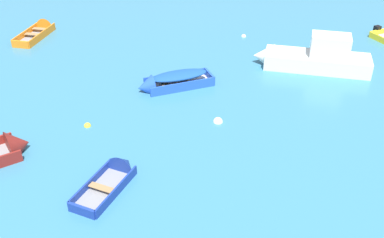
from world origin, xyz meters
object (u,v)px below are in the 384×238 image
Objects in this scene: rowboat_orange_cluster_inner at (41,30)px; mooring_buoy_between_boats_right at (218,122)px; mooring_buoy_far_field at (244,37)px; rowboat_deep_blue_midfield_right at (116,174)px; mooring_buoy_midfield at (88,126)px; motor_launch_white_outer_right at (310,57)px; rowboat_blue_foreground_center at (168,82)px.

mooring_buoy_between_boats_right is (12.05, -12.28, -0.22)m from rowboat_orange_cluster_inner.
mooring_buoy_between_boats_right is at bearing -102.33° from mooring_buoy_far_field.
mooring_buoy_far_field is at bearing 66.14° from rowboat_deep_blue_midfield_right.
mooring_buoy_far_field is (8.89, 11.70, 0.00)m from mooring_buoy_midfield.
motor_launch_white_outer_right is 1.99× the size of rowboat_deep_blue_midfield_right.
rowboat_deep_blue_midfield_right is (7.60, -16.60, -0.04)m from rowboat_orange_cluster_inner.
rowboat_blue_foreground_center is at bearing -163.44° from motor_launch_white_outer_right.
rowboat_blue_foreground_center reaches higher than rowboat_orange_cluster_inner.
rowboat_orange_cluster_inner is 12.83m from rowboat_blue_foreground_center.
rowboat_blue_foreground_center is 9.42× the size of mooring_buoy_between_boats_right.
mooring_buoy_far_field is at bearing -3.54° from rowboat_orange_cluster_inner.
rowboat_deep_blue_midfield_right is 17.17m from mooring_buoy_far_field.
mooring_buoy_far_field is at bearing 123.12° from motor_launch_white_outer_right.
rowboat_orange_cluster_inner is 1.23× the size of rowboat_deep_blue_midfield_right.
rowboat_orange_cluster_inner is 9.32× the size of mooring_buoy_between_boats_right.
motor_launch_white_outer_right is 8.55m from mooring_buoy_between_boats_right.
motor_launch_white_outer_right is at bearing 27.74° from mooring_buoy_midfield.
mooring_buoy_between_boats_right is (2.59, -3.62, -0.40)m from rowboat_blue_foreground_center.
mooring_buoy_far_field is (14.54, -0.90, -0.22)m from rowboat_orange_cluster_inner.
rowboat_deep_blue_midfield_right is 7.54× the size of mooring_buoy_between_boats_right.
rowboat_blue_foreground_center is 4.47m from mooring_buoy_between_boats_right.
motor_launch_white_outer_right reaches higher than rowboat_blue_foreground_center.
rowboat_deep_blue_midfield_right is 4.45m from mooring_buoy_midfield.
mooring_buoy_midfield is at bearing -134.02° from rowboat_blue_foreground_center.
rowboat_blue_foreground_center is at bearing -123.18° from mooring_buoy_far_field.
rowboat_deep_blue_midfield_right is at bearing -135.88° from mooring_buoy_between_boats_right.
mooring_buoy_far_field is (6.95, 15.70, -0.18)m from rowboat_deep_blue_midfield_right.
rowboat_orange_cluster_inner is at bearing 176.46° from mooring_buoy_far_field.
rowboat_orange_cluster_inner is at bearing 137.56° from rowboat_blue_foreground_center.
motor_launch_white_outer_right reaches higher than mooring_buoy_far_field.
rowboat_deep_blue_midfield_right is at bearing -113.86° from mooring_buoy_far_field.
motor_launch_white_outer_right is 14.74m from rowboat_deep_blue_midfield_right.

